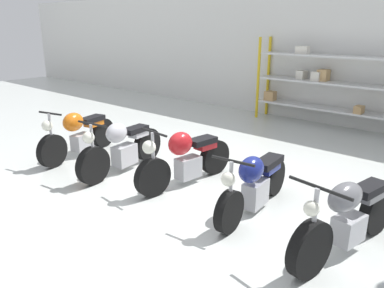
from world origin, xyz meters
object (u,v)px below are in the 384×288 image
motorcycle_silver (122,147)px  motorcycle_blue (255,183)px  motorcycle_orange (79,134)px  motorcycle_red (185,158)px  shelving_rack (342,84)px  motorcycle_grey (348,217)px

motorcycle_silver → motorcycle_blue: motorcycle_silver is taller
motorcycle_orange → motorcycle_red: motorcycle_red is taller
motorcycle_red → motorcycle_silver: bearing=-70.3°
motorcycle_blue → motorcycle_orange: bearing=-91.2°
shelving_rack → motorcycle_silver: bearing=-108.4°
shelving_rack → motorcycle_orange: (-3.15, -5.59, -0.70)m
motorcycle_blue → motorcycle_red: bearing=-98.1°
motorcycle_red → motorcycle_grey: (2.74, -0.25, -0.00)m
shelving_rack → motorcycle_grey: size_ratio=2.33×
shelving_rack → motorcycle_red: 5.30m
shelving_rack → motorcycle_red: size_ratio=2.39×
motorcycle_orange → motorcycle_grey: bearing=77.7°
motorcycle_grey → shelving_rack: bearing=-148.1°
motorcycle_grey → motorcycle_red: bearing=-84.9°
motorcycle_orange → motorcycle_blue: 3.97m
motorcycle_red → shelving_rack: bearing=179.7°
motorcycle_orange → shelving_rack: bearing=136.9°
motorcycle_silver → motorcycle_red: same height
motorcycle_orange → motorcycle_red: (2.58, 0.37, -0.01)m
motorcycle_blue → motorcycle_silver: bearing=-90.2°
motorcycle_silver → motorcycle_grey: motorcycle_silver is taller
motorcycle_grey → motorcycle_silver: bearing=-78.8°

